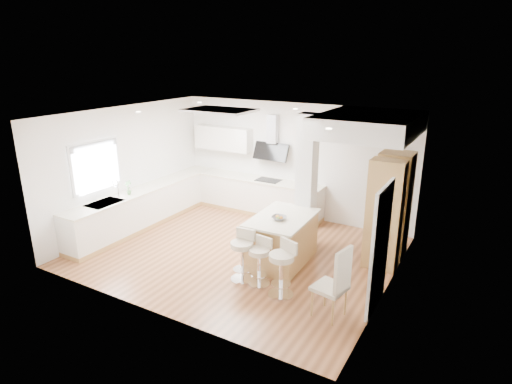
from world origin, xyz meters
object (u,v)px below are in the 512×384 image
Objects in this scene: bar_stool_a at (243,253)px; bar_stool_c at (282,266)px; peninsula at (282,239)px; dining_chair at (336,281)px; bar_stool_b at (260,259)px.

bar_stool_a is 0.97× the size of bar_stool_c.
peninsula is 1.61× the size of bar_stool_c.
dining_chair is (1.56, -1.30, 0.17)m from peninsula.
bar_stool_a is at bearing -166.51° from bar_stool_c.
bar_stool_c is (0.85, -0.12, 0.02)m from bar_stool_a.
peninsula is at bearing 101.08° from bar_stool_b.
bar_stool_c is at bearing -12.08° from bar_stool_a.
bar_stool_c is 1.02m from dining_chair.
bar_stool_c reaches higher than bar_stool_b.
dining_chair reaches higher than bar_stool_b.
dining_chair is at bearing -4.45° from bar_stool_b.
bar_stool_a is 1.08× the size of bar_stool_b.
bar_stool_c is (0.50, -0.14, 0.06)m from bar_stool_b.
bar_stool_b is 0.73× the size of dining_chair.
bar_stool_b is 1.54m from dining_chair.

